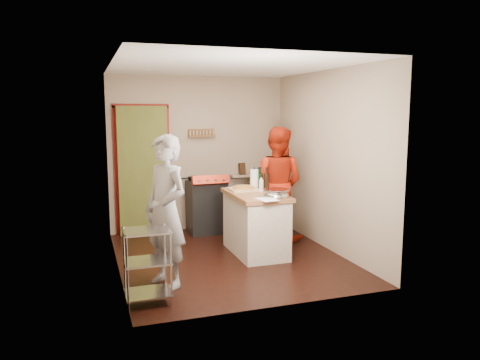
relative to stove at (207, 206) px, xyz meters
name	(u,v)px	position (x,y,z in m)	size (l,w,h in m)	color
floor	(229,257)	(-0.05, -1.42, -0.45)	(3.50, 3.50, 0.00)	black
back_wall	(161,164)	(-0.69, 0.36, 0.68)	(3.00, 0.44, 2.60)	gray
left_wall	(115,169)	(-1.55, -1.42, 0.85)	(0.04, 3.50, 2.60)	gray
right_wall	(327,161)	(1.45, -1.42, 0.85)	(0.04, 3.50, 2.60)	gray
ceiling	(229,65)	(-0.05, -1.42, 2.16)	(3.00, 3.50, 0.02)	white
stove	(207,206)	(0.00, 0.00, 0.00)	(0.60, 0.63, 1.00)	black
wire_shelving	(147,262)	(-1.33, -2.62, -0.01)	(0.48, 0.40, 0.80)	silver
island	(256,221)	(0.37, -1.37, 0.02)	(0.69, 1.26, 1.19)	beige
person_stripe	(166,211)	(-1.05, -2.19, 0.43)	(0.64, 0.42, 1.76)	silver
person_red	(277,183)	(0.95, -0.73, 0.44)	(0.86, 0.67, 1.77)	#AB200B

